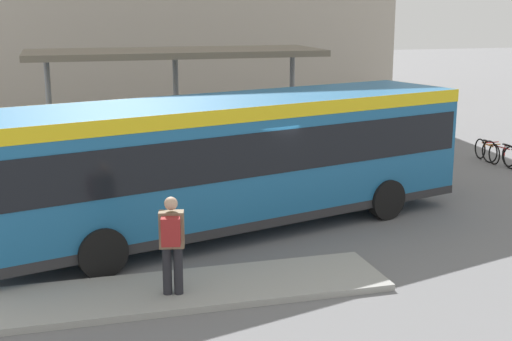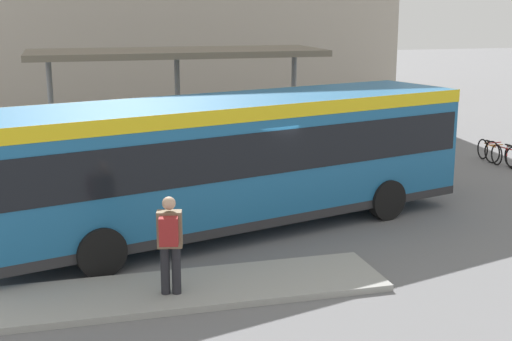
# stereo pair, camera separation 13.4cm
# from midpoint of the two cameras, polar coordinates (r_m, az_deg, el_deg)

# --- Properties ---
(ground_plane) EXTENTS (120.00, 120.00, 0.00)m
(ground_plane) POSITION_cam_midpoint_polar(r_m,az_deg,el_deg) (16.27, -2.17, -4.72)
(ground_plane) COLOR slate
(curb_island) EXTENTS (9.28, 1.80, 0.12)m
(curb_island) POSITION_cam_midpoint_polar(r_m,az_deg,el_deg) (12.71, -10.54, -9.89)
(curb_island) COLOR #9E9E99
(curb_island) RESTS_ON ground_plane
(city_bus) EXTENTS (11.65, 5.67, 2.97)m
(city_bus) POSITION_cam_midpoint_polar(r_m,az_deg,el_deg) (15.83, -2.19, 1.32)
(city_bus) COLOR #1E6093
(city_bus) RESTS_ON ground_plane
(pedestrian_waiting) EXTENTS (0.46, 0.50, 1.73)m
(pedestrian_waiting) POSITION_cam_midpoint_polar(r_m,az_deg,el_deg) (12.17, -7.07, -5.52)
(pedestrian_waiting) COLOR #232328
(pedestrian_waiting) RESTS_ON curb_island
(bicycle_red) EXTENTS (0.48, 1.72, 0.74)m
(bicycle_red) POSITION_cam_midpoint_polar(r_m,az_deg,el_deg) (23.82, 18.81, 1.24)
(bicycle_red) COLOR black
(bicycle_red) RESTS_ON ground_plane
(bicycle_orange) EXTENTS (0.48, 1.60, 0.69)m
(bicycle_orange) POSITION_cam_midpoint_polar(r_m,az_deg,el_deg) (24.34, 17.85, 1.49)
(bicycle_orange) COLOR black
(bicycle_orange) RESTS_ON ground_plane
(station_shelter) EXTENTS (8.60, 3.10, 3.70)m
(station_shelter) POSITION_cam_midpoint_polar(r_m,az_deg,el_deg) (21.39, -6.68, 9.08)
(station_shelter) COLOR #706656
(station_shelter) RESTS_ON ground_plane
(potted_planter_near_shelter) EXTENTS (0.91, 0.91, 1.37)m
(potted_planter_near_shelter) POSITION_cam_midpoint_polar(r_m,az_deg,el_deg) (19.17, -7.47, 0.13)
(potted_planter_near_shelter) COLOR slate
(potted_planter_near_shelter) RESTS_ON ground_plane
(potted_planter_far_side) EXTENTS (0.70, 0.70, 1.21)m
(potted_planter_far_side) POSITION_cam_midpoint_polar(r_m,az_deg,el_deg) (19.57, -3.36, 0.27)
(potted_planter_far_side) COLOR slate
(potted_planter_far_side) RESTS_ON ground_plane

